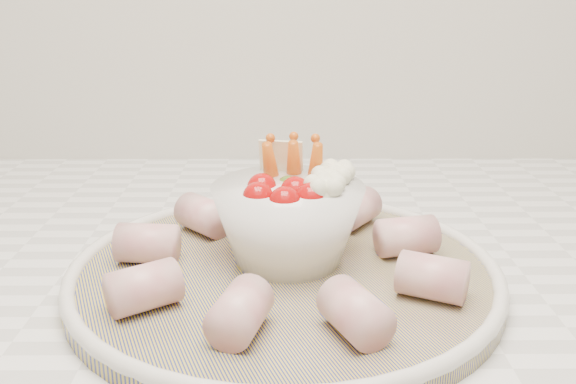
{
  "coord_description": "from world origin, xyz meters",
  "views": [
    {
      "loc": [
        -0.09,
        0.89,
        1.16
      ],
      "look_at": [
        -0.09,
        1.38,
        1.0
      ],
      "focal_mm": 40.0,
      "sensor_mm": 36.0,
      "label": 1
    }
  ],
  "objects": [
    {
      "name": "veggie_bowl",
      "position": [
        -0.09,
        1.38,
        0.97
      ],
      "size": [
        0.13,
        0.13,
        0.1
      ],
      "color": "white",
      "rests_on": "serving_platter"
    },
    {
      "name": "serving_platter",
      "position": [
        -0.09,
        1.37,
        0.93
      ],
      "size": [
        0.46,
        0.46,
        0.02
      ],
      "color": "navy",
      "rests_on": "kitchen_counter"
    },
    {
      "name": "cured_meat_rolls",
      "position": [
        -0.09,
        1.37,
        0.95
      ],
      "size": [
        0.28,
        0.28,
        0.03
      ],
      "color": "#BD5660",
      "rests_on": "serving_platter"
    }
  ]
}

